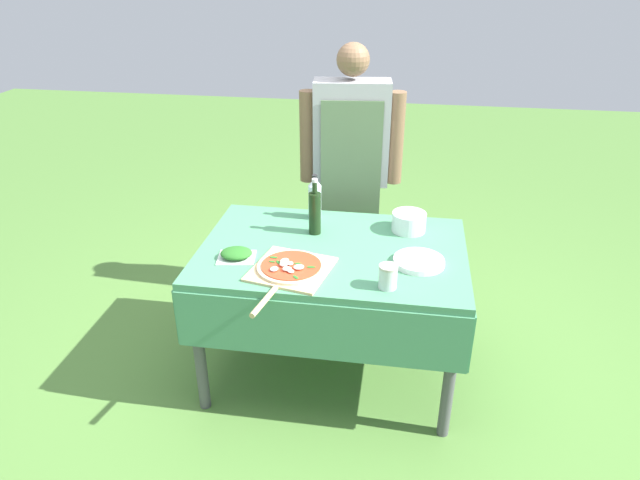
{
  "coord_description": "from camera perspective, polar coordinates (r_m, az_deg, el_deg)",
  "views": [
    {
      "loc": [
        0.32,
        -2.38,
        2.0
      ],
      "look_at": [
        -0.06,
        0.0,
        0.77
      ],
      "focal_mm": 32.0,
      "sensor_mm": 36.0,
      "label": 1
    }
  ],
  "objects": [
    {
      "name": "mixing_tub",
      "position": [
        2.91,
        8.88,
        1.81
      ],
      "size": [
        0.17,
        0.17,
        0.1
      ],
      "primitive_type": "cylinder",
      "color": "silver",
      "rests_on": "prep_table"
    },
    {
      "name": "pizza_on_peel",
      "position": [
        2.52,
        -3.02,
        -2.9
      ],
      "size": [
        0.39,
        0.58,
        0.05
      ],
      "rotation": [
        0.0,
        0.0,
        -0.2
      ],
      "color": "#D1B27F",
      "rests_on": "prep_table"
    },
    {
      "name": "plate_stack",
      "position": [
        2.62,
        9.85,
        -2.11
      ],
      "size": [
        0.24,
        0.24,
        0.02
      ],
      "color": "white",
      "rests_on": "prep_table"
    },
    {
      "name": "sauce_jar",
      "position": [
        2.41,
        6.8,
        -3.78
      ],
      "size": [
        0.08,
        0.08,
        0.1
      ],
      "color": "silver",
      "rests_on": "prep_table"
    },
    {
      "name": "person_cook",
      "position": [
        3.32,
        3.12,
        8.1
      ],
      "size": [
        0.59,
        0.23,
        1.57
      ],
      "rotation": [
        0.0,
        0.0,
        3.25
      ],
      "color": "#70604C",
      "rests_on": "ground"
    },
    {
      "name": "prep_table",
      "position": [
        2.77,
        1.26,
        -2.6
      ],
      "size": [
        1.28,
        0.88,
        0.73
      ],
      "color": "#478960",
      "rests_on": "ground"
    },
    {
      "name": "herb_container",
      "position": [
        2.65,
        -8.37,
        -1.38
      ],
      "size": [
        0.19,
        0.17,
        0.05
      ],
      "rotation": [
        0.0,
        0.0,
        0.15
      ],
      "color": "silver",
      "rests_on": "prep_table"
    },
    {
      "name": "ground_plane",
      "position": [
        3.13,
        1.14,
        -12.72
      ],
      "size": [
        12.0,
        12.0,
        0.0
      ],
      "primitive_type": "plane",
      "color": "#517F38"
    },
    {
      "name": "water_bottle",
      "position": [
        2.99,
        -0.52,
        4.21
      ],
      "size": [
        0.07,
        0.07,
        0.24
      ],
      "color": "silver",
      "rests_on": "prep_table"
    },
    {
      "name": "oil_bottle",
      "position": [
        2.82,
        -0.52,
        2.83
      ],
      "size": [
        0.06,
        0.06,
        0.29
      ],
      "color": "black",
      "rests_on": "prep_table"
    }
  ]
}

